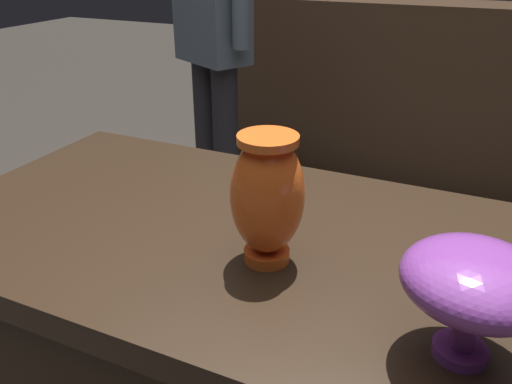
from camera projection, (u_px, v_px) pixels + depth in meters
back_display_shelf at (417, 96)px, 2.85m from camera, size 2.60×0.40×0.99m
vase_centerpiece at (267, 196)px, 0.79m from camera, size 0.12×0.12×0.21m
vase_tall_behind at (475, 283)px, 0.60m from camera, size 0.17×0.17×0.15m
visitor_near_left at (212, 22)px, 2.08m from camera, size 0.42×0.31×1.65m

